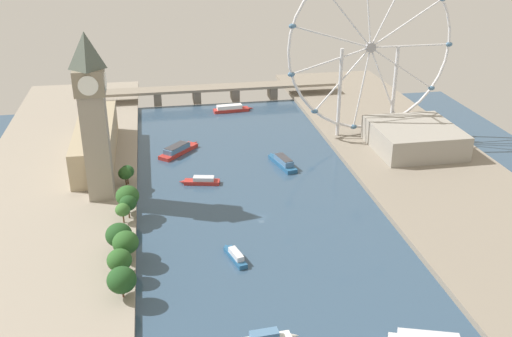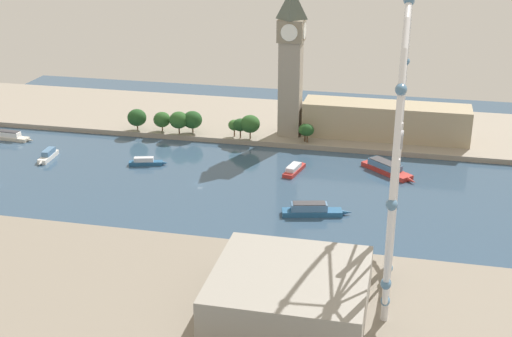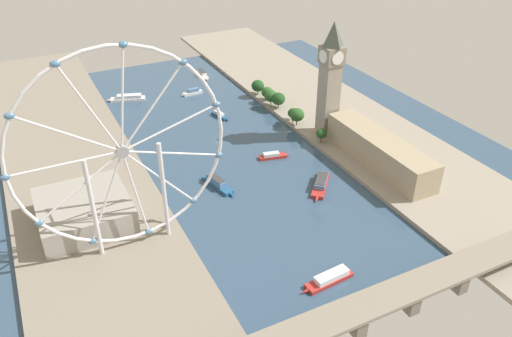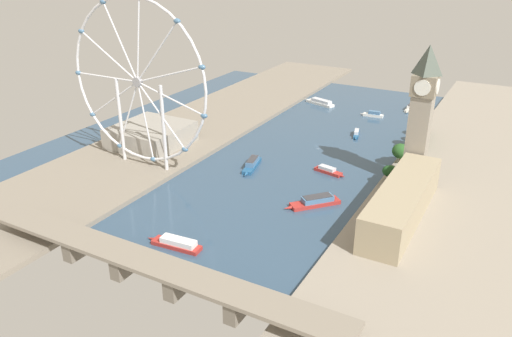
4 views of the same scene
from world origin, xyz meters
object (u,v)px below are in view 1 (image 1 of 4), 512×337
Objects in this scene: riverside_hall at (414,138)px; clock_tower at (93,115)px; tour_boat_7 at (202,181)px; ferris_wheel at (371,49)px; tour_boat_0 at (235,256)px; river_bridge at (216,90)px; tour_boat_5 at (283,162)px; tour_boat_2 at (178,150)px; tour_boat_1 at (231,109)px; parliament_block at (96,141)px.

clock_tower is at bearing -169.93° from riverside_hall.
ferris_wheel is at bearing -142.88° from tour_boat_7.
clock_tower is 103.25m from tour_boat_0.
river_bridge is (-110.88, 134.14, -1.98)m from riverside_hall.
riverside_hall is at bearing -158.94° from tour_boat_7.
tour_boat_5 is at bearing -79.91° from river_bridge.
ferris_wheel is 145.30m from river_bridge.
ferris_wheel is at bearing -53.94° from tour_boat_0.
river_bridge reaches higher than tour_boat_2.
ferris_wheel reaches higher than tour_boat_2.
clock_tower is 72.33m from tour_boat_7.
tour_boat_1 is (88.38, 138.20, -46.18)m from clock_tower.
riverside_hall is 1.63× the size of tour_boat_5.
tour_boat_0 is at bearing -102.31° from tour_boat_1.
ferris_wheel is 183.25m from tour_boat_0.
tour_boat_0 is at bearing -130.42° from tour_boat_2.
tour_boat_1 is 1.05× the size of tour_boat_2.
riverside_hall is (21.14, -32.51, -50.28)m from ferris_wheel.
tour_boat_2 is (-44.89, -77.86, 0.19)m from tour_boat_1.
tour_boat_1 is 110.17m from tour_boat_5.
tour_boat_5 is at bearing -75.13° from tour_boat_2.
riverside_hall reaches higher than tour_boat_5.
clock_tower is 87.45m from tour_boat_2.
tour_boat_1 reaches higher than tour_boat_7.
tour_boat_1 is (8.26, -29.85, -6.48)m from river_bridge.
tour_boat_7 is (60.35, -44.42, -11.47)m from parliament_block.
tour_boat_1 is at bearing 40.71° from parliament_block.
tour_boat_2 is at bearing -124.81° from tour_boat_1.
river_bridge is 158.16m from tour_boat_7.
tour_boat_7 is (-34.45, -125.97, -0.44)m from tour_boat_1.
riverside_hall is at bearing -58.42° from tour_boat_2.
river_bridge reaches higher than tour_boat_7.
tour_boat_1 is at bearing -22.64° from tour_boat_0.
clock_tower is 3.68× the size of tour_boat_7.
river_bridge is 6.04× the size of tour_boat_5.
riverside_hall reaches higher than river_bridge.
tour_boat_7 is at bearing -171.01° from riverside_hall.
riverside_hall is 2.49× the size of tour_boat_0.
clock_tower reaches higher than tour_boat_1.
parliament_block is 0.85× the size of ferris_wheel.
parliament_block is 2.99× the size of tour_boat_5.
tour_boat_2 is at bearing 4.23° from parliament_block.
tour_boat_0 is 0.90× the size of tour_boat_7.
ferris_wheel is 95.04m from tour_boat_5.
tour_boat_0 is at bearing -48.33° from clock_tower.
parliament_block is 0.49× the size of river_bridge.
parliament_block is 51.20m from tour_boat_2.
ferris_wheel is 123.45m from tour_boat_1.
tour_boat_2 is 49.24m from tour_boat_7.
tour_boat_2 is at bearing -177.25° from ferris_wheel.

